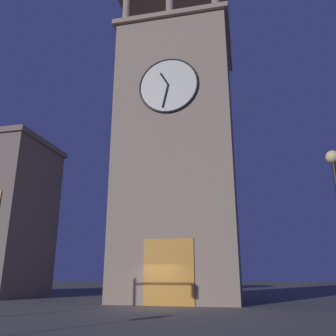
% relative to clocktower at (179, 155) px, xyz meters
% --- Properties ---
extents(ground_plane, '(200.00, 200.00, 0.00)m').
position_rel_clocktower_xyz_m(ground_plane, '(0.55, 5.61, -11.12)').
color(ground_plane, '#56544F').
extents(clocktower, '(9.20, 8.95, 27.06)m').
position_rel_clocktower_xyz_m(clocktower, '(0.00, 0.00, 0.00)').
color(clocktower, gray).
rests_on(clocktower, ground_plane).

